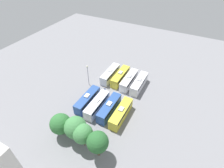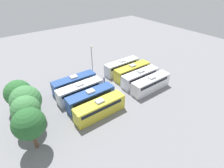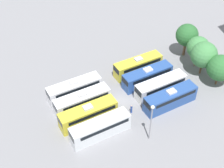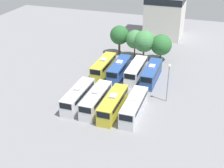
% 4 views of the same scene
% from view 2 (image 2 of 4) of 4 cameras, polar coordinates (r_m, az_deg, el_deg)
% --- Properties ---
extents(ground_plane, '(115.99, 115.99, 0.00)m').
position_cam_2_polar(ground_plane, '(41.09, 0.32, -1.74)').
color(ground_plane, gray).
extents(bus_0, '(2.59, 10.18, 3.53)m').
position_cam_2_polar(bus_0, '(40.99, 12.53, 0.20)').
color(bus_0, white).
rests_on(bus_0, ground_plane).
extents(bus_1, '(2.59, 10.18, 3.53)m').
position_cam_2_polar(bus_1, '(43.03, 9.12, 2.30)').
color(bus_1, silver).
rests_on(bus_1, ground_plane).
extents(bus_2, '(2.59, 10.18, 3.53)m').
position_cam_2_polar(bus_2, '(45.40, 6.56, 4.25)').
color(bus_2, gold).
rests_on(bus_2, ground_plane).
extents(bus_3, '(2.59, 10.18, 3.53)m').
position_cam_2_polar(bus_3, '(47.61, 3.22, 5.86)').
color(bus_3, silver).
rests_on(bus_3, ground_plane).
extents(bus_4, '(2.59, 10.18, 3.53)m').
position_cam_2_polar(bus_4, '(33.24, -4.01, -7.78)').
color(bus_4, gold).
rests_on(bus_4, ground_plane).
extents(bus_5, '(2.59, 10.18, 3.53)m').
position_cam_2_polar(bus_5, '(35.86, -6.94, -4.46)').
color(bus_5, '#284C93').
rests_on(bus_5, ground_plane).
extents(bus_6, '(2.59, 10.18, 3.53)m').
position_cam_2_polar(bus_6, '(38.31, -10.43, -2.08)').
color(bus_6, silver).
rests_on(bus_6, ground_plane).
extents(bus_7, '(2.59, 10.18, 3.53)m').
position_cam_2_polar(bus_7, '(41.13, -12.19, 0.37)').
color(bus_7, '#284C93').
rests_on(bus_7, ground_plane).
extents(worker_person, '(0.36, 0.36, 1.70)m').
position_cam_2_polar(worker_person, '(43.07, -2.57, 1.26)').
color(worker_person, navy).
rests_on(worker_person, ground_plane).
extents(light_pole, '(0.60, 0.60, 7.62)m').
position_cam_2_polar(light_pole, '(46.19, -6.69, 9.51)').
color(light_pole, gray).
rests_on(light_pole, ground_plane).
extents(tree_0, '(4.74, 4.74, 7.45)m').
position_cam_2_polar(tree_0, '(28.19, -25.47, -11.67)').
color(tree_0, brown).
rests_on(tree_0, ground_plane).
extents(tree_1, '(4.60, 4.60, 6.90)m').
position_cam_2_polar(tree_1, '(31.76, -26.30, -7.41)').
color(tree_1, brown).
rests_on(tree_1, ground_plane).
extents(tree_2, '(5.26, 5.26, 7.22)m').
position_cam_2_polar(tree_2, '(33.78, -26.29, -4.83)').
color(tree_2, brown).
rests_on(tree_2, ground_plane).
extents(tree_3, '(5.08, 5.08, 6.52)m').
position_cam_2_polar(tree_3, '(37.55, -28.25, -2.62)').
color(tree_3, brown).
rests_on(tree_3, ground_plane).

